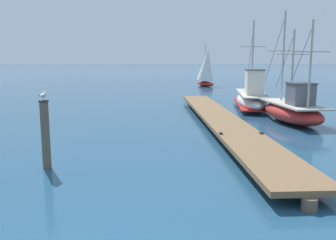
% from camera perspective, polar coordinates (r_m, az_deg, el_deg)
% --- Properties ---
extents(floating_dock, '(2.58, 20.86, 0.53)m').
position_cam_1_polar(floating_dock, '(18.35, 8.28, 0.19)').
color(floating_dock, brown).
rests_on(floating_dock, ground).
extents(fishing_boat_0, '(3.33, 7.51, 5.86)m').
position_cam_1_polar(fishing_boat_0, '(25.12, 13.10, 3.48)').
color(fishing_boat_0, silver).
rests_on(fishing_boat_0, ground).
extents(fishing_boat_1, '(2.16, 6.85, 5.93)m').
position_cam_1_polar(fishing_boat_1, '(20.16, 19.11, 1.54)').
color(fishing_boat_1, '#AD2823').
rests_on(fishing_boat_1, ground).
extents(mooring_piling, '(0.30, 0.30, 2.13)m').
position_cam_1_polar(mooring_piling, '(11.70, -18.77, -2.01)').
color(mooring_piling, brown).
rests_on(mooring_piling, ground).
extents(perched_seagull, '(0.18, 0.38, 0.26)m').
position_cam_1_polar(perched_seagull, '(11.52, -19.10, 3.73)').
color(perched_seagull, gold).
rests_on(perched_seagull, mooring_piling).
extents(distant_sailboat, '(2.76, 4.11, 4.98)m').
position_cam_1_polar(distant_sailboat, '(43.96, 6.07, 8.20)').
color(distant_sailboat, '#AD2823').
rests_on(distant_sailboat, ground).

